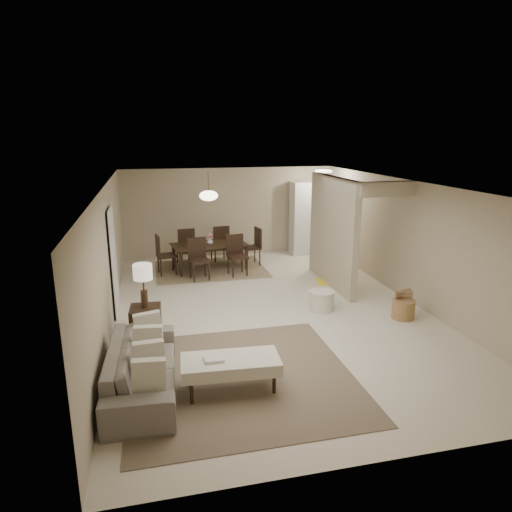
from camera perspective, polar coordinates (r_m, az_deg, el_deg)
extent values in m
plane|color=beige|center=(9.19, 1.74, -6.77)|extent=(9.00, 9.00, 0.00)
plane|color=white|center=(8.58, 1.87, 8.93)|extent=(9.00, 9.00, 0.00)
plane|color=#B7A88B|center=(13.11, -3.32, 5.50)|extent=(6.00, 0.00, 6.00)
plane|color=#B7A88B|center=(8.55, -18.01, -0.36)|extent=(0.00, 9.00, 9.00)
plane|color=#B7A88B|center=(9.99, 18.67, 1.73)|extent=(0.00, 9.00, 9.00)
cube|color=#B7A88B|center=(10.53, 9.54, 2.97)|extent=(0.15, 2.50, 2.50)
cube|color=black|center=(9.18, -17.44, -0.77)|extent=(0.04, 0.90, 2.04)
cube|color=white|center=(13.41, 6.93, 4.77)|extent=(1.20, 0.55, 2.10)
cylinder|color=white|center=(12.34, 8.44, 10.44)|extent=(0.44, 0.44, 0.05)
cube|color=brown|center=(6.83, -1.90, -14.87)|extent=(3.20, 3.20, 0.01)
imported|color=slate|center=(6.58, -14.03, -13.39)|extent=(2.28, 0.99, 0.65)
cube|color=silver|center=(6.35, -3.20, -13.39)|extent=(1.37, 0.69, 0.18)
cylinder|color=black|center=(6.22, -8.05, -16.72)|extent=(0.05, 0.05, 0.30)
cylinder|color=black|center=(6.39, 2.29, -15.66)|extent=(0.05, 0.05, 0.30)
cylinder|color=black|center=(6.60, -8.43, -14.72)|extent=(0.05, 0.05, 0.30)
cylinder|color=black|center=(6.76, 1.26, -13.80)|extent=(0.05, 0.05, 0.30)
cube|color=black|center=(8.12, -13.59, -8.08)|extent=(0.54, 0.54, 0.56)
cylinder|color=#432F1C|center=(7.97, -13.78, -5.24)|extent=(0.12, 0.12, 0.30)
cylinder|color=#432F1C|center=(7.88, -13.90, -3.33)|extent=(0.03, 0.03, 0.26)
cylinder|color=beige|center=(7.82, -13.99, -1.93)|extent=(0.32, 0.32, 0.26)
cylinder|color=silver|center=(9.23, 8.20, -5.53)|extent=(0.50, 0.50, 0.39)
cylinder|color=olive|center=(9.17, 17.92, -6.34)|extent=(0.56, 0.56, 0.36)
cube|color=#806B4F|center=(11.93, -5.69, -1.65)|extent=(2.80, 2.10, 0.01)
imported|color=black|center=(11.84, -5.73, -0.13)|extent=(2.03, 1.32, 0.67)
imported|color=silver|center=(11.74, -5.79, 1.85)|extent=(0.22, 0.22, 0.18)
cube|color=yellow|center=(11.03, 9.97, -3.19)|extent=(1.01, 0.75, 0.01)
cylinder|color=#432F1C|center=(11.49, -5.98, 9.14)|extent=(0.02, 0.02, 0.50)
ellipsoid|color=#FFEAC6|center=(11.53, -5.94, 7.51)|extent=(0.46, 0.46, 0.25)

